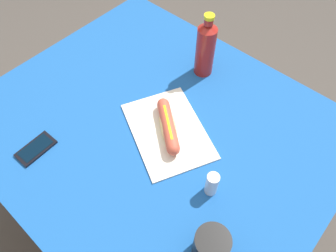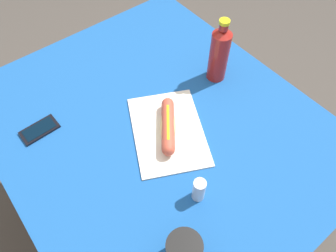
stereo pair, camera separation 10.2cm
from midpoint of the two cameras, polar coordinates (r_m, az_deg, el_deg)
name	(u,v)px [view 1 (the left image)]	position (r m, az deg, el deg)	size (l,w,h in m)	color
ground_plane	(160,207)	(1.73, -3.21, -14.46)	(6.00, 6.00, 0.00)	#47423D
dining_table	(156,144)	(1.17, -4.60, -3.40)	(1.17, 0.99, 0.75)	brown
paper_wrapper	(168,131)	(1.05, -2.80, -1.05)	(0.32, 0.22, 0.01)	silver
hot_dog	(168,126)	(1.02, -2.86, -0.18)	(0.18, 0.15, 0.05)	#E5BC75
cell_phone	(36,149)	(1.11, -25.02, -3.86)	(0.07, 0.12, 0.01)	black
soda_bottle	(205,48)	(1.15, 4.13, 13.51)	(0.07, 0.07, 0.25)	maroon
drinking_cup	(211,247)	(0.84, 3.97, -21.02)	(0.09, 0.09, 0.11)	black
salt_shaker	(212,184)	(0.91, 4.63, -10.53)	(0.04, 0.04, 0.09)	silver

